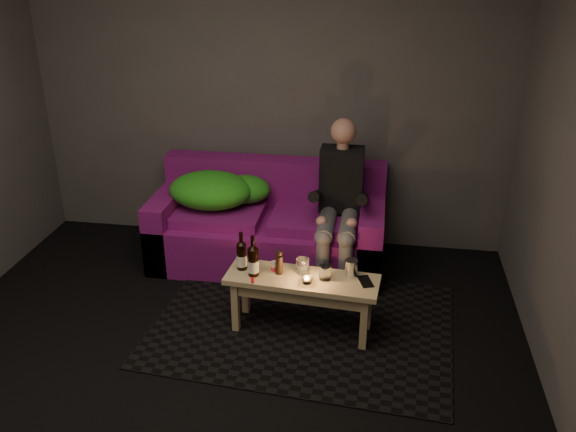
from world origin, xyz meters
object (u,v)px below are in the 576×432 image
sofa (269,228)px  coffee_table (302,287)px  beer_bottle_b (253,261)px  beer_bottle_a (242,256)px  steel_cup (351,268)px  person (339,200)px

sofa → coffee_table: 1.05m
sofa → coffee_table: sofa is taller
coffee_table → sofa: bearing=112.7°
beer_bottle_b → coffee_table: bearing=3.9°
beer_bottle_a → sofa: bearing=89.1°
sofa → beer_bottle_b: bearing=-85.4°
beer_bottle_b → beer_bottle_a: bearing=143.2°
beer_bottle_a → coffee_table: bearing=-6.6°
beer_bottle_a → steel_cup: size_ratio=2.36×
sofa → beer_bottle_a: bearing=-90.9°
person → sofa: bearing=165.4°
coffee_table → steel_cup: size_ratio=8.91×
steel_cup → person: bearing=101.0°
person → beer_bottle_a: person is taller
sofa → steel_cup: sofa is taller
person → beer_bottle_a: size_ratio=4.50×
person → steel_cup: 0.78m
sofa → beer_bottle_b: 1.02m
steel_cup → beer_bottle_a: bearing=-178.1°
steel_cup → beer_bottle_b: bearing=-171.6°
sofa → steel_cup: (0.72, -0.90, 0.19)m
steel_cup → sofa: bearing=128.9°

